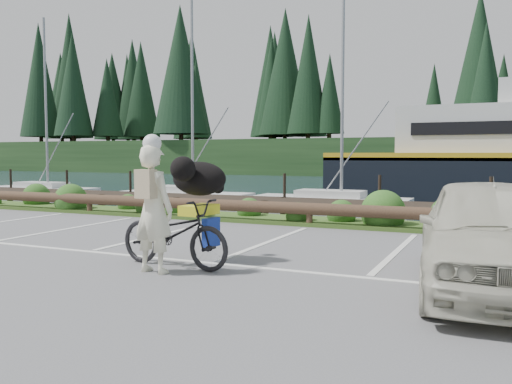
% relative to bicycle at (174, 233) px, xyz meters
% --- Properties ---
extents(ground, '(72.00, 72.00, 0.00)m').
position_rel_bicycle_xyz_m(ground, '(0.42, 0.88, -0.55)').
color(ground, '#59585B').
extents(harbor_backdrop, '(170.00, 160.00, 30.00)m').
position_rel_bicycle_xyz_m(harbor_backdrop, '(0.81, 79.40, -0.55)').
color(harbor_backdrop, '#162636').
rests_on(harbor_backdrop, ground).
extents(vegetation_strip, '(34.00, 1.60, 0.10)m').
position_rel_bicycle_xyz_m(vegetation_strip, '(0.42, 6.18, -0.50)').
color(vegetation_strip, '#3D5B21').
rests_on(vegetation_strip, ground).
extents(log_rail, '(32.00, 0.30, 0.60)m').
position_rel_bicycle_xyz_m(log_rail, '(0.42, 5.48, -0.55)').
color(log_rail, '#443021').
rests_on(log_rail, ground).
extents(bicycle, '(2.17, 0.97, 1.10)m').
position_rel_bicycle_xyz_m(bicycle, '(0.00, 0.00, 0.00)').
color(bicycle, black).
rests_on(bicycle, ground).
extents(cyclist, '(0.76, 0.54, 1.95)m').
position_rel_bicycle_xyz_m(cyclist, '(-0.06, -0.49, 0.42)').
color(cyclist, '#EFECCB').
rests_on(cyclist, ground).
extents(dog, '(0.60, 1.05, 0.58)m').
position_rel_bicycle_xyz_m(dog, '(0.08, 0.67, 0.84)').
color(dog, black).
rests_on(dog, bicycle).
extents(parked_car, '(2.31, 4.65, 1.52)m').
position_rel_bicycle_xyz_m(parked_car, '(4.65, 0.44, 0.21)').
color(parked_car, beige).
rests_on(parked_car, ground).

